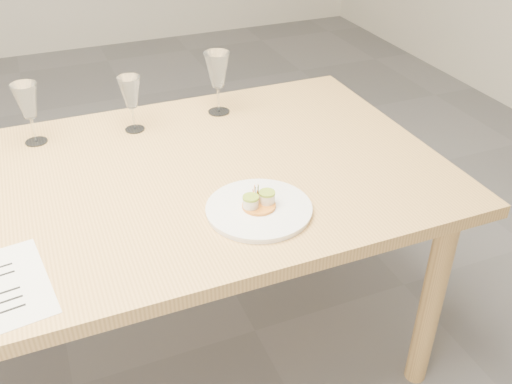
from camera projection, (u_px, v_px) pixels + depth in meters
name	position (u px, v px, depth m)	size (l,w,h in m)	color
dining_table	(29.00, 225.00, 1.56)	(2.40, 1.00, 0.75)	#E0AD61
dinner_plate	(259.00, 208.00, 1.49)	(0.28, 0.28, 0.07)	white
wine_glass_2	(27.00, 102.00, 1.74)	(0.08, 0.08, 0.20)	white
wine_glass_3	(130.00, 94.00, 1.82)	(0.07, 0.07, 0.18)	white
wine_glass_4	(217.00, 71.00, 1.92)	(0.09, 0.09, 0.22)	white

